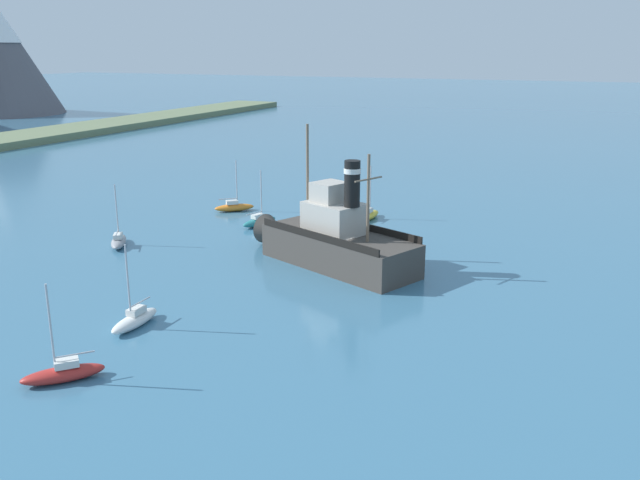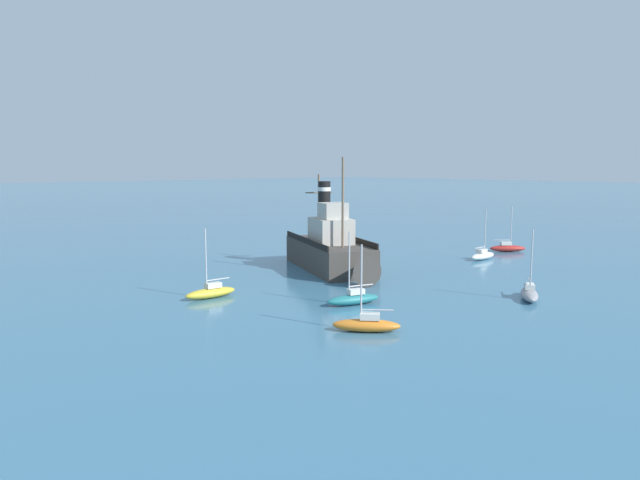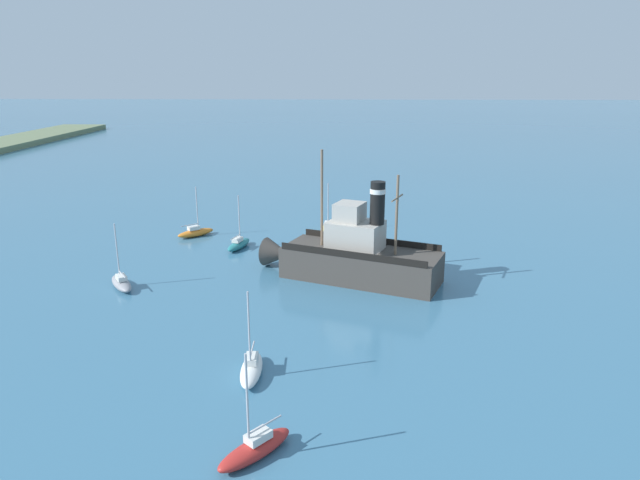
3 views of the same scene
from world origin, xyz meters
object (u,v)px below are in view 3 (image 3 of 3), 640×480
(old_tugboat, at_px, (354,256))
(sailboat_orange, at_px, (196,232))
(sailboat_grey, at_px, (121,283))
(sailboat_red, at_px, (255,448))
(sailboat_yellow, at_px, (328,227))
(sailboat_white, at_px, (251,368))
(sailboat_teal, at_px, (239,244))

(old_tugboat, distance_m, sailboat_orange, 19.02)
(sailboat_orange, xyz_separation_m, sailboat_grey, (-14.00, 2.15, 0.00))
(old_tugboat, height_order, sailboat_orange, old_tugboat)
(old_tugboat, xyz_separation_m, sailboat_red, (-21.64, 4.58, -1.40))
(old_tugboat, distance_m, sailboat_yellow, 13.84)
(sailboat_white, distance_m, sailboat_yellow, 28.82)
(sailboat_yellow, bearing_deg, old_tugboat, -170.56)
(sailboat_orange, bearing_deg, sailboat_red, -162.20)
(sailboat_orange, height_order, sailboat_teal, same)
(sailboat_orange, relative_size, sailboat_white, 1.00)
(sailboat_orange, bearing_deg, sailboat_yellow, -80.29)
(sailboat_teal, bearing_deg, old_tugboat, -126.21)
(sailboat_red, bearing_deg, sailboat_grey, 33.85)
(sailboat_teal, bearing_deg, sailboat_white, -168.60)
(old_tugboat, height_order, sailboat_white, old_tugboat)
(sailboat_teal, bearing_deg, sailboat_yellow, -52.94)
(old_tugboat, distance_m, sailboat_white, 16.15)
(sailboat_red, bearing_deg, sailboat_teal, 11.06)
(old_tugboat, bearing_deg, sailboat_white, 159.13)
(sailboat_orange, relative_size, sailboat_red, 1.00)
(old_tugboat, xyz_separation_m, sailboat_teal, (7.53, 10.28, -1.40))
(sailboat_orange, distance_m, sailboat_white, 28.04)
(sailboat_teal, distance_m, sailboat_yellow, 10.05)
(old_tugboat, distance_m, sailboat_grey, 17.59)
(sailboat_orange, height_order, sailboat_white, same)
(sailboat_white, bearing_deg, sailboat_red, -170.14)
(old_tugboat, relative_size, sailboat_white, 2.98)
(old_tugboat, height_order, sailboat_teal, old_tugboat)
(sailboat_yellow, bearing_deg, sailboat_orange, 99.71)
(sailboat_grey, bearing_deg, old_tugboat, -81.38)
(sailboat_teal, height_order, sailboat_yellow, same)
(old_tugboat, bearing_deg, sailboat_grey, 98.62)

